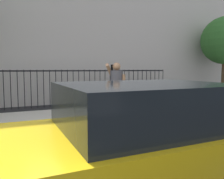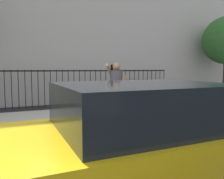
{
  "view_description": "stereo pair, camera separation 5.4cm",
  "coord_description": "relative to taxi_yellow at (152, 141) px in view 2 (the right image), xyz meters",
  "views": [
    {
      "loc": [
        -1.45,
        -4.08,
        1.62
      ],
      "look_at": [
        1.2,
        1.81,
        1.05
      ],
      "focal_mm": 36.79,
      "sensor_mm": 36.0,
      "label": 1
    },
    {
      "loc": [
        -1.4,
        -4.1,
        1.62
      ],
      "look_at": [
        1.2,
        1.81,
        1.05
      ],
      "focal_mm": 36.79,
      "sensor_mm": 36.0,
      "label": 2
    }
  ],
  "objects": [
    {
      "name": "ground_plane",
      "position": [
        -0.22,
        1.69,
        -0.7
      ],
      "size": [
        60.0,
        60.0,
        0.0
      ],
      "primitive_type": "plane",
      "color": "black"
    },
    {
      "name": "sidewalk",
      "position": [
        -0.22,
        3.89,
        -0.63
      ],
      "size": [
        28.0,
        4.4,
        0.15
      ],
      "primitive_type": "cube",
      "color": "#B2ADA3",
      "rests_on": "ground"
    },
    {
      "name": "building_facade",
      "position": [
        -0.22,
        10.19,
        4.32
      ],
      "size": [
        28.0,
        4.0,
        10.05
      ],
      "primitive_type": "cube",
      "color": "#BCB7B2",
      "rests_on": "ground"
    },
    {
      "name": "iron_fence",
      "position": [
        -0.22,
        7.59,
        0.32
      ],
      "size": [
        12.03,
        0.04,
        1.6
      ],
      "color": "black",
      "rests_on": "ground"
    },
    {
      "name": "taxi_yellow",
      "position": [
        0.0,
        0.0,
        0.0
      ],
      "size": [
        4.21,
        1.87,
        1.45
      ],
      "color": "yellow",
      "rests_on": "ground"
    },
    {
      "name": "pedestrian_on_phone",
      "position": [
        1.0,
        3.18,
        0.41
      ],
      "size": [
        0.7,
        0.66,
        1.65
      ],
      "color": "#936B4C",
      "rests_on": "sidewalk"
    }
  ]
}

